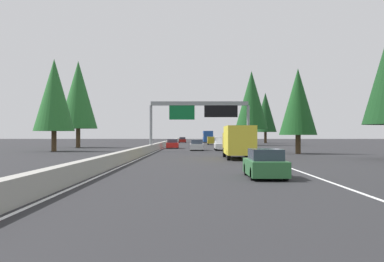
% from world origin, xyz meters
% --- Properties ---
extents(ground_plane, '(320.00, 320.00, 0.00)m').
position_xyz_m(ground_plane, '(60.00, 0.00, 0.00)').
color(ground_plane, '#262628').
extents(median_barrier, '(180.00, 0.56, 0.90)m').
position_xyz_m(median_barrier, '(80.00, 0.30, 0.45)').
color(median_barrier, '#9E9B93').
rests_on(median_barrier, ground).
extents(shoulder_stripe_right, '(160.00, 0.16, 0.01)m').
position_xyz_m(shoulder_stripe_right, '(70.00, -11.52, 0.01)').
color(shoulder_stripe_right, silver).
rests_on(shoulder_stripe_right, ground).
extents(shoulder_stripe_median, '(160.00, 0.16, 0.01)m').
position_xyz_m(shoulder_stripe_median, '(70.00, -0.25, 0.01)').
color(shoulder_stripe_median, silver).
rests_on(shoulder_stripe_median, ground).
extents(sign_gantry_overhead, '(0.50, 12.68, 6.36)m').
position_xyz_m(sign_gantry_overhead, '(54.62, -6.04, 5.06)').
color(sign_gantry_overhead, gray).
rests_on(sign_gantry_overhead, ground).
extents(sedan_far_left, '(4.40, 1.80, 1.47)m').
position_xyz_m(sedan_far_left, '(19.32, -8.87, 0.68)').
color(sedan_far_left, '#2D6B38').
rests_on(sedan_far_left, ground).
extents(box_truck_distant_a, '(8.50, 2.40, 2.95)m').
position_xyz_m(box_truck_distant_a, '(37.84, -9.21, 1.61)').
color(box_truck_distant_a, gold).
rests_on(box_truck_distant_a, ground).
extents(sedan_mid_left, '(4.40, 1.80, 1.47)m').
position_xyz_m(sedan_mid_left, '(68.76, -1.78, 0.68)').
color(sedan_mid_left, red).
rests_on(sedan_mid_left, ground).
extents(minivan_near_center, '(5.00, 1.95, 1.69)m').
position_xyz_m(minivan_near_center, '(95.75, -8.94, 0.95)').
color(minivan_near_center, '#AD931E').
rests_on(minivan_near_center, ground).
extents(bus_near_right, '(11.50, 2.55, 3.10)m').
position_xyz_m(bus_near_right, '(123.53, -8.78, 1.72)').
color(bus_near_right, '#1E4793').
rests_on(bus_near_right, ground).
extents(pickup_far_right, '(5.60, 2.00, 1.86)m').
position_xyz_m(pickup_far_right, '(60.49, -9.02, 0.91)').
color(pickup_far_right, white).
rests_on(pickup_far_right, ground).
extents(sedan_mid_center, '(4.40, 1.80, 1.47)m').
position_xyz_m(sedan_mid_center, '(118.01, -2.01, 0.68)').
color(sedan_mid_center, maroon).
rests_on(sedan_mid_center, ground).
extents(sedan_distant_b, '(4.40, 1.80, 1.47)m').
position_xyz_m(sedan_distant_b, '(59.48, -5.55, 0.68)').
color(sedan_distant_b, silver).
rests_on(sedan_distant_b, ground).
extents(conifer_right_mid, '(4.27, 4.27, 9.71)m').
position_xyz_m(conifer_right_mid, '(48.68, -17.01, 5.90)').
color(conifer_right_mid, '#4C3823').
rests_on(conifer_right_mid, ground).
extents(conifer_right_far, '(6.59, 6.59, 14.97)m').
position_xyz_m(conifer_right_far, '(89.58, -16.66, 9.11)').
color(conifer_right_far, '#4C3823').
rests_on(conifer_right_far, ground).
extents(conifer_right_distant, '(5.58, 5.58, 12.67)m').
position_xyz_m(conifer_right_distant, '(112.87, -22.96, 7.70)').
color(conifer_right_distant, '#4C3823').
rests_on(conifer_right_distant, ground).
extents(conifer_left_near, '(5.28, 5.28, 12.00)m').
position_xyz_m(conifer_left_near, '(55.88, 12.97, 7.29)').
color(conifer_left_near, '#4C3823').
rests_on(conifer_left_near, ground).
extents(conifer_left_mid, '(6.35, 6.35, 14.43)m').
position_xyz_m(conifer_left_mid, '(73.02, 14.13, 8.78)').
color(conifer_left_mid, '#4C3823').
rests_on(conifer_left_mid, ground).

